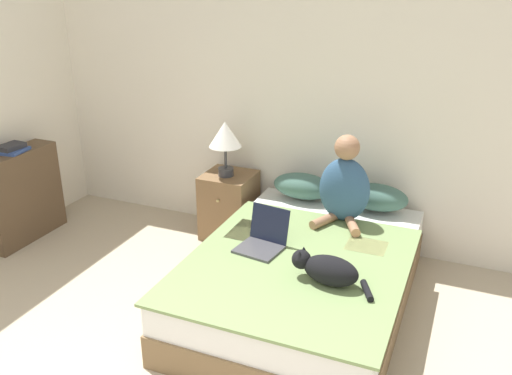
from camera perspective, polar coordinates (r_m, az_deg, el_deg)
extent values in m
cube|color=silver|center=(4.63, 4.43, 9.60)|extent=(5.71, 0.05, 2.55)
cube|color=brown|center=(3.98, 5.08, -10.79)|extent=(1.38, 2.05, 0.23)
cube|color=silver|center=(3.86, 5.19, -8.07)|extent=(1.36, 2.02, 0.21)
cube|color=#758E56|center=(3.64, 4.24, -8.03)|extent=(1.42, 1.64, 0.02)
cube|color=#B2BC70|center=(4.04, -0.59, -4.64)|extent=(0.28, 0.35, 0.01)
cube|color=#B2BC70|center=(3.91, 11.55, -6.07)|extent=(0.28, 0.23, 0.01)
ellipsoid|color=#42665B|center=(4.59, 4.93, 0.15)|extent=(0.51, 0.27, 0.22)
ellipsoid|color=#42665B|center=(4.45, 12.53, -1.00)|extent=(0.51, 0.27, 0.22)
ellipsoid|color=#33567A|center=(4.17, 9.29, -0.23)|extent=(0.39, 0.21, 0.50)
sphere|color=#9E7051|center=(4.05, 9.57, 4.19)|extent=(0.19, 0.19, 0.19)
cylinder|color=#9E7051|center=(4.16, 7.22, -3.44)|extent=(0.18, 0.28, 0.07)
cylinder|color=#9E7051|center=(4.11, 10.08, -3.91)|extent=(0.18, 0.28, 0.07)
ellipsoid|color=black|center=(3.38, 7.88, -8.67)|extent=(0.36, 0.21, 0.19)
sphere|color=black|center=(3.43, 4.80, -7.54)|extent=(0.12, 0.12, 0.12)
cone|color=black|center=(3.38, 4.60, -7.11)|extent=(0.06, 0.06, 0.06)
cone|color=black|center=(3.43, 5.05, -6.62)|extent=(0.06, 0.06, 0.06)
cylinder|color=black|center=(3.36, 11.60, -10.58)|extent=(0.12, 0.19, 0.04)
cube|color=#424247|center=(3.76, 0.27, -6.53)|extent=(0.33, 0.29, 0.02)
cube|color=black|center=(3.82, 1.46, -3.83)|extent=(0.30, 0.10, 0.25)
cube|color=brown|center=(4.87, -2.84, -1.86)|extent=(0.43, 0.42, 0.59)
sphere|color=tan|center=(4.64, -4.05, -1.40)|extent=(0.03, 0.03, 0.03)
cylinder|color=#38383D|center=(4.72, -3.19, 1.67)|extent=(0.13, 0.13, 0.07)
cylinder|color=#38383D|center=(4.68, -3.22, 3.20)|extent=(0.02, 0.02, 0.20)
cone|color=white|center=(4.62, -3.27, 5.63)|extent=(0.28, 0.28, 0.22)
cube|color=brown|center=(5.22, -23.51, -0.78)|extent=(0.24, 0.76, 0.81)
cube|color=#334C8E|center=(5.07, -24.17, 3.57)|extent=(0.21, 0.25, 0.03)
cube|color=#2D2D33|center=(5.08, -24.39, 3.95)|extent=(0.16, 0.22, 0.04)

